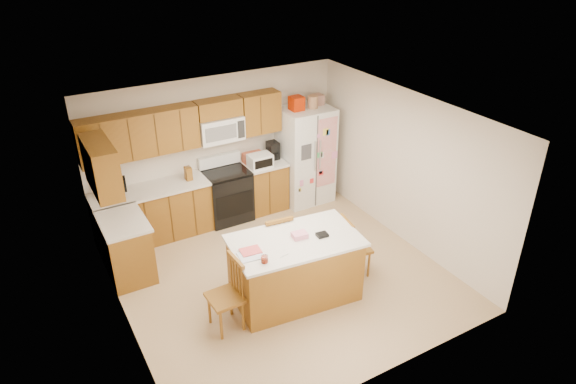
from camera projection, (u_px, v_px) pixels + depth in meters
ground at (281, 275)px, 7.71m from camera, size 4.50×4.50×0.00m
room_shell at (280, 190)px, 7.04m from camera, size 4.60×4.60×2.52m
cabinetry at (173, 188)px, 8.22m from camera, size 3.36×1.56×2.15m
stove at (227, 194)px, 8.97m from camera, size 0.76×0.65×1.13m
refrigerator at (306, 154)px, 9.41m from camera, size 0.90×0.79×2.04m
island at (295, 268)px, 7.06m from camera, size 1.83×1.19×1.04m
windsor_chair_left at (227, 296)px, 6.52m from camera, size 0.43×0.45×1.02m
windsor_chair_back at (276, 246)px, 7.53m from camera, size 0.48×0.46×1.02m
windsor_chair_right at (354, 248)px, 7.55m from camera, size 0.45×0.47×0.96m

